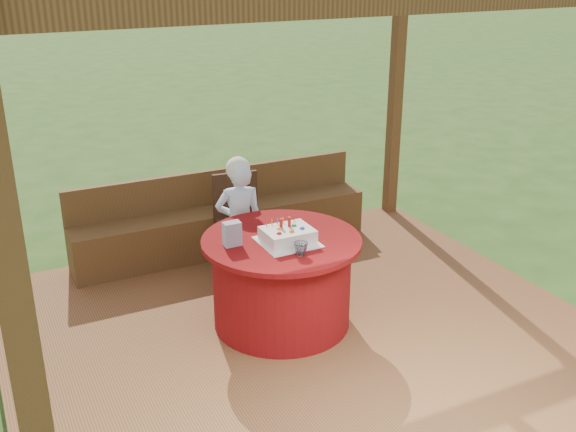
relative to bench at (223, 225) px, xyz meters
The scene contains 10 objects.
ground 1.76m from the bench, 90.00° to the right, with size 60.00×60.00×0.00m, color #2B4D19.
deck 1.75m from the bench, 90.00° to the right, with size 4.50×4.00×0.12m, color brown.
pergola 2.65m from the bench, 90.00° to the right, with size 4.50×4.00×2.72m.
bench is the anchor object (origin of this frame).
table 1.57m from the bench, 93.84° to the right, with size 1.25×1.25×0.75m.
chair 0.44m from the bench, 86.09° to the right, with size 0.48×0.48×0.88m.
elderly_woman 0.85m from the bench, 99.69° to the right, with size 0.47×0.36×1.20m.
birthday_cake 1.74m from the bench, 93.34° to the right, with size 0.42×0.42×0.19m.
gift_bag 1.70m from the bench, 108.12° to the right, with size 0.13×0.08×0.19m, color #C07CAE.
drinking_glass 1.98m from the bench, 93.36° to the right, with size 0.11×0.11×0.10m, color white.
Camera 1 is at (-2.20, -4.17, 2.96)m, focal length 42.00 mm.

